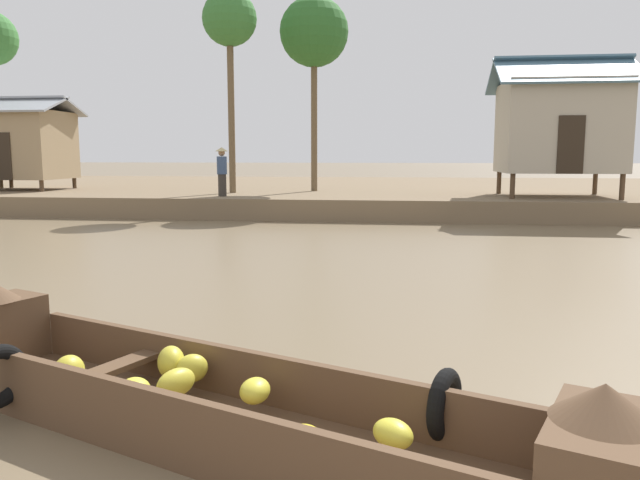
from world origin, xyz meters
TOP-DOWN VIEW (x-y plane):
  - ground_plane at (0.00, 10.00)m, footprint 300.00×300.00m
  - riverbank_strip at (0.00, 28.51)m, footprint 160.00×20.00m
  - banana_boat at (-0.89, 3.60)m, footprint 5.80×3.11m
  - stilt_house_left at (-14.53, 22.68)m, footprint 3.97×3.32m
  - stilt_house_mid_left at (5.79, 21.10)m, footprint 4.44×3.62m
  - palm_tree_near at (-2.78, 23.27)m, footprint 2.61×2.61m
  - palm_tree_mid at (-5.63, 21.74)m, footprint 1.96×1.96m
  - vendor_person at (-5.47, 19.82)m, footprint 0.44×0.44m

SIDE VIEW (x-z plane):
  - ground_plane at x=0.00m, z-range 0.00..0.00m
  - banana_boat at x=-0.89m, z-range -0.16..0.77m
  - riverbank_strip at x=0.00m, z-range 0.00..0.70m
  - vendor_person at x=-5.47m, z-range 0.80..2.46m
  - stilt_house_left at x=-14.53m, z-range 0.70..4.41m
  - stilt_house_mid_left at x=5.79m, z-range 0.76..5.40m
  - palm_tree_near at x=-2.78m, z-range 3.00..10.32m
  - palm_tree_mid at x=-5.63m, z-range 3.20..10.44m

